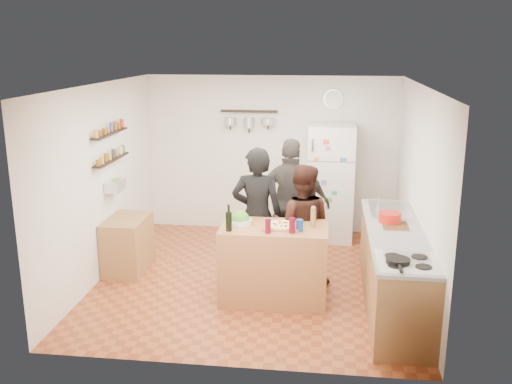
# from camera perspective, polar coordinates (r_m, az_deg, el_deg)

# --- Properties ---
(room_shell) EXTENTS (4.20, 4.20, 4.20)m
(room_shell) POSITION_cam_1_polar(r_m,az_deg,el_deg) (7.50, 0.28, 1.29)
(room_shell) COLOR brown
(room_shell) RESTS_ON ground
(prep_island) EXTENTS (1.25, 0.72, 0.91)m
(prep_island) POSITION_cam_1_polar(r_m,az_deg,el_deg) (6.83, 1.81, -7.10)
(prep_island) COLOR #A2633B
(prep_island) RESTS_ON floor
(pizza_board) EXTENTS (0.42, 0.34, 0.02)m
(pizza_board) POSITION_cam_1_polar(r_m,az_deg,el_deg) (6.65, 2.51, -3.47)
(pizza_board) COLOR #965636
(pizza_board) RESTS_ON prep_island
(pizza) EXTENTS (0.34, 0.34, 0.02)m
(pizza) POSITION_cam_1_polar(r_m,az_deg,el_deg) (6.64, 2.52, -3.31)
(pizza) COLOR beige
(pizza) RESTS_ON pizza_board
(salad_bowl) EXTENTS (0.29, 0.29, 0.06)m
(salad_bowl) POSITION_cam_1_polar(r_m,az_deg,el_deg) (6.76, -1.67, -2.96)
(salad_bowl) COLOR silver
(salad_bowl) RESTS_ON prep_island
(wine_bottle) EXTENTS (0.07, 0.07, 0.22)m
(wine_bottle) POSITION_cam_1_polar(r_m,az_deg,el_deg) (6.50, -2.73, -2.98)
(wine_bottle) COLOR black
(wine_bottle) RESTS_ON prep_island
(wine_glass_near) EXTENTS (0.07, 0.07, 0.16)m
(wine_glass_near) POSITION_cam_1_polar(r_m,az_deg,el_deg) (6.43, 1.20, -3.44)
(wine_glass_near) COLOR #540719
(wine_glass_near) RESTS_ON prep_island
(wine_glass_far) EXTENTS (0.07, 0.07, 0.18)m
(wine_glass_far) POSITION_cam_1_polar(r_m,az_deg,el_deg) (6.44, 3.63, -3.35)
(wine_glass_far) COLOR #570716
(wine_glass_far) RESTS_ON prep_island
(pepper_mill) EXTENTS (0.06, 0.06, 0.20)m
(pepper_mill) POSITION_cam_1_polar(r_m,az_deg,el_deg) (6.67, 5.75, -2.65)
(pepper_mill) COLOR olive
(pepper_mill) RESTS_ON prep_island
(salt_canister) EXTENTS (0.08, 0.08, 0.13)m
(salt_canister) POSITION_cam_1_polar(r_m,az_deg,el_deg) (6.52, 4.38, -3.34)
(salt_canister) COLOR navy
(salt_canister) RESTS_ON prep_island
(person_left) EXTENTS (0.65, 0.43, 1.76)m
(person_left) POSITION_cam_1_polar(r_m,az_deg,el_deg) (7.18, 0.11, -2.39)
(person_left) COLOR black
(person_left) RESTS_ON floor
(person_center) EXTENTS (0.79, 0.63, 1.56)m
(person_center) POSITION_cam_1_polar(r_m,az_deg,el_deg) (7.14, 4.58, -3.37)
(person_center) COLOR black
(person_center) RESTS_ON floor
(person_back) EXTENTS (1.07, 0.53, 1.77)m
(person_back) POSITION_cam_1_polar(r_m,az_deg,el_deg) (7.73, 3.57, -1.14)
(person_back) COLOR #302D2A
(person_back) RESTS_ON floor
(counter_run) EXTENTS (0.63, 2.63, 0.90)m
(counter_run) POSITION_cam_1_polar(r_m,az_deg,el_deg) (6.85, 13.67, -7.51)
(counter_run) COLOR #9E7042
(counter_run) RESTS_ON floor
(stove_top) EXTENTS (0.60, 0.62, 0.02)m
(stove_top) POSITION_cam_1_polar(r_m,az_deg,el_deg) (5.81, 14.93, -6.83)
(stove_top) COLOR white
(stove_top) RESTS_ON counter_run
(skillet) EXTENTS (0.24, 0.24, 0.05)m
(skillet) POSITION_cam_1_polar(r_m,az_deg,el_deg) (5.74, 14.02, -6.68)
(skillet) COLOR black
(skillet) RESTS_ON stove_top
(sink) EXTENTS (0.50, 0.80, 0.03)m
(sink) POSITION_cam_1_polar(r_m,az_deg,el_deg) (7.50, 13.20, -1.77)
(sink) COLOR silver
(sink) RESTS_ON counter_run
(cutting_board) EXTENTS (0.30, 0.40, 0.02)m
(cutting_board) POSITION_cam_1_polar(r_m,az_deg,el_deg) (6.87, 13.73, -3.36)
(cutting_board) COLOR brown
(cutting_board) RESTS_ON counter_run
(red_bowl) EXTENTS (0.27, 0.27, 0.11)m
(red_bowl) POSITION_cam_1_polar(r_m,az_deg,el_deg) (6.99, 13.23, -2.47)
(red_bowl) COLOR #B01C14
(red_bowl) RESTS_ON counter_run
(fridge) EXTENTS (0.70, 0.68, 1.80)m
(fridge) POSITION_cam_1_polar(r_m,az_deg,el_deg) (8.86, 7.46, 0.94)
(fridge) COLOR white
(fridge) RESTS_ON floor
(wall_clock) EXTENTS (0.30, 0.03, 0.30)m
(wall_clock) POSITION_cam_1_polar(r_m,az_deg,el_deg) (8.98, 7.72, 9.21)
(wall_clock) COLOR silver
(wall_clock) RESTS_ON back_wall
(spice_shelf_lower) EXTENTS (0.12, 1.00, 0.02)m
(spice_shelf_lower) POSITION_cam_1_polar(r_m,az_deg,el_deg) (7.74, -14.25, 3.15)
(spice_shelf_lower) COLOR black
(spice_shelf_lower) RESTS_ON left_wall
(spice_shelf_upper) EXTENTS (0.12, 1.00, 0.02)m
(spice_shelf_upper) POSITION_cam_1_polar(r_m,az_deg,el_deg) (7.68, -14.41, 5.71)
(spice_shelf_upper) COLOR black
(spice_shelf_upper) RESTS_ON left_wall
(produce_basket) EXTENTS (0.18, 0.35, 0.14)m
(produce_basket) POSITION_cam_1_polar(r_m,az_deg,el_deg) (7.81, -13.88, 0.63)
(produce_basket) COLOR silver
(produce_basket) RESTS_ON left_wall
(side_table) EXTENTS (0.50, 0.80, 0.73)m
(side_table) POSITION_cam_1_polar(r_m,az_deg,el_deg) (7.88, -12.70, -5.13)
(side_table) COLOR olive
(side_table) RESTS_ON floor
(pot_rack) EXTENTS (0.90, 0.04, 0.04)m
(pot_rack) POSITION_cam_1_polar(r_m,az_deg,el_deg) (9.00, -0.70, 8.07)
(pot_rack) COLOR black
(pot_rack) RESTS_ON back_wall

